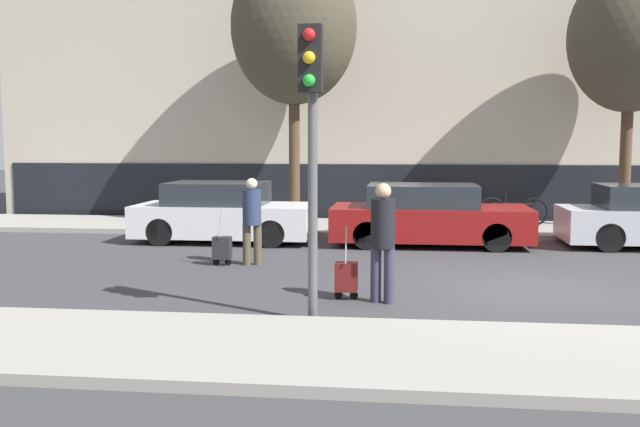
{
  "coord_description": "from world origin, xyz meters",
  "views": [
    {
      "loc": [
        -1.96,
        -11.06,
        2.3
      ],
      "look_at": [
        -3.5,
        1.8,
        0.95
      ],
      "focal_mm": 40.0,
      "sensor_mm": 36.0,
      "label": 1
    }
  ],
  "objects_px": {
    "trolley_right": "(346,277)",
    "bare_tree_near_crossing": "(294,28)",
    "parked_car_0": "(223,214)",
    "bare_tree_down_street": "(631,38)",
    "pedestrian_left": "(252,216)",
    "parked_bicycle": "(513,211)",
    "parked_car_1": "(428,216)",
    "trolley_left": "(222,248)",
    "traffic_light": "(311,113)",
    "pedestrian_right": "(383,235)"
  },
  "relations": [
    {
      "from": "pedestrian_left",
      "to": "pedestrian_right",
      "type": "height_order",
      "value": "pedestrian_right"
    },
    {
      "from": "pedestrian_right",
      "to": "pedestrian_left",
      "type": "bearing_deg",
      "value": 148.69
    },
    {
      "from": "trolley_right",
      "to": "bare_tree_down_street",
      "type": "bearing_deg",
      "value": 52.85
    },
    {
      "from": "trolley_left",
      "to": "bare_tree_near_crossing",
      "type": "xyz_separation_m",
      "value": [
        0.47,
        5.64,
        4.8
      ]
    },
    {
      "from": "parked_car_0",
      "to": "parked_bicycle",
      "type": "height_order",
      "value": "parked_car_0"
    },
    {
      "from": "parked_car_0",
      "to": "trolley_left",
      "type": "xyz_separation_m",
      "value": [
        0.76,
        -3.02,
        -0.31
      ]
    },
    {
      "from": "traffic_light",
      "to": "parked_bicycle",
      "type": "xyz_separation_m",
      "value": [
        3.87,
        9.7,
        -2.12
      ]
    },
    {
      "from": "trolley_right",
      "to": "parked_bicycle",
      "type": "relative_size",
      "value": 0.61
    },
    {
      "from": "pedestrian_right",
      "to": "traffic_light",
      "type": "xyz_separation_m",
      "value": [
        -0.85,
        -1.22,
        1.65
      ]
    },
    {
      "from": "trolley_right",
      "to": "traffic_light",
      "type": "bearing_deg",
      "value": -103.04
    },
    {
      "from": "bare_tree_down_street",
      "to": "trolley_right",
      "type": "bearing_deg",
      "value": -127.15
    },
    {
      "from": "parked_bicycle",
      "to": "pedestrian_left",
      "type": "bearing_deg",
      "value": -134.06
    },
    {
      "from": "pedestrian_left",
      "to": "parked_car_0",
      "type": "bearing_deg",
      "value": 101.6
    },
    {
      "from": "trolley_right",
      "to": "bare_tree_near_crossing",
      "type": "height_order",
      "value": "bare_tree_near_crossing"
    },
    {
      "from": "parked_car_0",
      "to": "bare_tree_down_street",
      "type": "distance_m",
      "value": 10.62
    },
    {
      "from": "pedestrian_left",
      "to": "parked_bicycle",
      "type": "relative_size",
      "value": 0.9
    },
    {
      "from": "pedestrian_left",
      "to": "trolley_left",
      "type": "distance_m",
      "value": 0.8
    },
    {
      "from": "pedestrian_left",
      "to": "parked_bicycle",
      "type": "distance_m",
      "value": 7.92
    },
    {
      "from": "trolley_right",
      "to": "parked_bicycle",
      "type": "bearing_deg",
      "value": 66.91
    },
    {
      "from": "parked_car_1",
      "to": "trolley_left",
      "type": "distance_m",
      "value": 4.88
    },
    {
      "from": "pedestrian_right",
      "to": "trolley_right",
      "type": "relative_size",
      "value": 1.58
    },
    {
      "from": "pedestrian_left",
      "to": "trolley_right",
      "type": "bearing_deg",
      "value": -66.02
    },
    {
      "from": "parked_car_0",
      "to": "bare_tree_down_street",
      "type": "height_order",
      "value": "bare_tree_down_street"
    },
    {
      "from": "trolley_right",
      "to": "parked_bicycle",
      "type": "height_order",
      "value": "parked_bicycle"
    },
    {
      "from": "parked_car_0",
      "to": "trolley_left",
      "type": "relative_size",
      "value": 3.7
    },
    {
      "from": "parked_car_1",
      "to": "traffic_light",
      "type": "height_order",
      "value": "traffic_light"
    },
    {
      "from": "parked_car_0",
      "to": "parked_car_1",
      "type": "xyz_separation_m",
      "value": [
        4.59,
        -0.0,
        -0.0
      ]
    },
    {
      "from": "parked_bicycle",
      "to": "bare_tree_down_street",
      "type": "distance_m",
      "value": 5.0
    },
    {
      "from": "trolley_left",
      "to": "pedestrian_right",
      "type": "relative_size",
      "value": 0.63
    },
    {
      "from": "pedestrian_left",
      "to": "bare_tree_near_crossing",
      "type": "relative_size",
      "value": 0.23
    },
    {
      "from": "bare_tree_near_crossing",
      "to": "trolley_left",
      "type": "bearing_deg",
      "value": -94.72
    },
    {
      "from": "pedestrian_left",
      "to": "bare_tree_near_crossing",
      "type": "distance_m",
      "value": 6.94
    },
    {
      "from": "trolley_left",
      "to": "pedestrian_left",
      "type": "bearing_deg",
      "value": 12.64
    },
    {
      "from": "pedestrian_left",
      "to": "bare_tree_down_street",
      "type": "distance_m",
      "value": 10.55
    },
    {
      "from": "traffic_light",
      "to": "parked_bicycle",
      "type": "distance_m",
      "value": 10.65
    },
    {
      "from": "pedestrian_left",
      "to": "pedestrian_right",
      "type": "bearing_deg",
      "value": -61.01
    },
    {
      "from": "bare_tree_near_crossing",
      "to": "bare_tree_down_street",
      "type": "distance_m",
      "value": 8.21
    },
    {
      "from": "parked_car_0",
      "to": "pedestrian_right",
      "type": "bearing_deg",
      "value": -56.42
    },
    {
      "from": "parked_car_1",
      "to": "parked_car_0",
      "type": "bearing_deg",
      "value": 179.95
    },
    {
      "from": "trolley_right",
      "to": "traffic_light",
      "type": "xyz_separation_m",
      "value": [
        -0.32,
        -1.38,
        2.29
      ]
    },
    {
      "from": "bare_tree_near_crossing",
      "to": "bare_tree_down_street",
      "type": "relative_size",
      "value": 1.08
    },
    {
      "from": "pedestrian_left",
      "to": "parked_bicycle",
      "type": "height_order",
      "value": "pedestrian_left"
    },
    {
      "from": "parked_car_1",
      "to": "bare_tree_down_street",
      "type": "distance_m",
      "value": 6.87
    },
    {
      "from": "parked_car_0",
      "to": "pedestrian_left",
      "type": "distance_m",
      "value": 3.19
    },
    {
      "from": "traffic_light",
      "to": "trolley_left",
      "type": "bearing_deg",
      "value": 119.1
    },
    {
      "from": "parked_bicycle",
      "to": "bare_tree_near_crossing",
      "type": "bearing_deg",
      "value": -178.3
    },
    {
      "from": "parked_car_0",
      "to": "trolley_right",
      "type": "relative_size",
      "value": 3.68
    },
    {
      "from": "pedestrian_right",
      "to": "parked_car_1",
      "type": "bearing_deg",
      "value": 99.02
    },
    {
      "from": "pedestrian_right",
      "to": "parked_bicycle",
      "type": "distance_m",
      "value": 9.01
    },
    {
      "from": "parked_bicycle",
      "to": "trolley_left",
      "type": "bearing_deg",
      "value": -136.13
    }
  ]
}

